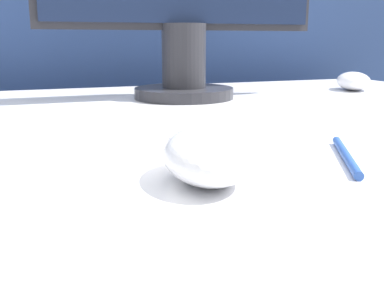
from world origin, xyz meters
name	(u,v)px	position (x,y,z in m)	size (l,w,h in m)	color
partition_panel	(75,139)	(0.00, 0.66, 0.59)	(5.00, 0.03, 1.17)	navy
computer_mouse_near	(206,155)	(0.02, -0.21, 0.75)	(0.08, 0.12, 0.04)	white
keyboard	(76,133)	(-0.06, -0.04, 0.74)	(0.43, 0.16, 0.02)	white
computer_mouse_far	(353,81)	(0.56, 0.28, 0.75)	(0.11, 0.13, 0.04)	white
pen	(346,156)	(0.16, -0.20, 0.74)	(0.07, 0.12, 0.01)	#284C9E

